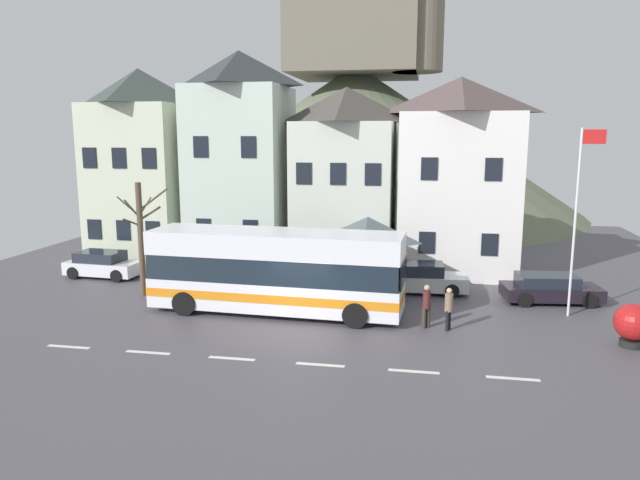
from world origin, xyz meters
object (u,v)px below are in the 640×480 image
at_px(townhouse_01, 241,160).
at_px(harbour_buoy, 633,323).
at_px(parked_car_00, 103,265).
at_px(pedestrian_01, 449,306).
at_px(bare_tree_00, 141,236).
at_px(transit_bus, 276,272).
at_px(bus_shelter, 368,230).
at_px(townhouse_00, 143,166).
at_px(townhouse_03, 458,176).
at_px(parked_car_02, 550,289).
at_px(hilltop_castle, 355,135).
at_px(public_bench, 340,271).
at_px(parked_car_01, 417,278).
at_px(townhouse_02, 346,179).
at_px(pedestrian_00, 426,305).
at_px(flagpole, 578,210).

distance_m(townhouse_01, harbour_buoy, 21.25).
relative_size(parked_car_00, pedestrian_01, 2.39).
bearing_deg(harbour_buoy, bare_tree_00, 171.09).
relative_size(transit_bus, bus_shelter, 2.96).
bearing_deg(bus_shelter, transit_bus, -130.98).
height_order(townhouse_00, townhouse_03, townhouse_00).
bearing_deg(harbour_buoy, townhouse_00, 155.73).
bearing_deg(parked_car_02, townhouse_00, 159.03).
relative_size(hilltop_castle, parked_car_00, 10.59).
bearing_deg(townhouse_00, harbour_buoy, -24.27).
height_order(public_bench, bare_tree_00, bare_tree_00).
xyz_separation_m(hilltop_castle, transit_bus, (0.85, -32.98, -5.52)).
bearing_deg(townhouse_01, townhouse_00, -179.34).
distance_m(townhouse_01, townhouse_03, 12.01).
bearing_deg(parked_car_00, transit_bus, -18.79).
xyz_separation_m(townhouse_03, bare_tree_00, (-14.34, -7.95, -2.38)).
bearing_deg(parked_car_01, hilltop_castle, 99.80).
relative_size(townhouse_02, pedestrian_01, 5.98).
height_order(townhouse_02, townhouse_03, townhouse_03).
xyz_separation_m(transit_bus, pedestrian_01, (7.01, -1.02, -0.77)).
height_order(transit_bus, pedestrian_00, transit_bus).
xyz_separation_m(parked_car_00, parked_car_01, (16.18, -0.06, 0.02)).
xyz_separation_m(townhouse_00, townhouse_01, (5.96, 0.07, 0.42)).
xyz_separation_m(bus_shelter, pedestrian_00, (2.78, -4.78, -2.09)).
xyz_separation_m(townhouse_00, hilltop_castle, (9.45, 24.00, 1.75)).
bearing_deg(parked_car_00, townhouse_01, 41.22).
xyz_separation_m(townhouse_02, parked_car_01, (4.11, -4.99, -4.25)).
bearing_deg(townhouse_02, bus_shelter, -71.65).
relative_size(townhouse_00, parked_car_02, 2.53).
bearing_deg(transit_bus, bare_tree_00, 170.27).
bearing_deg(hilltop_castle, pedestrian_00, -78.27).
height_order(hilltop_castle, parked_car_00, hilltop_castle).
distance_m(bus_shelter, bare_tree_00, 10.39).
height_order(townhouse_02, pedestrian_00, townhouse_02).
bearing_deg(transit_bus, hilltop_castle, 94.11).
relative_size(townhouse_02, parked_car_02, 2.27).
bearing_deg(bus_shelter, parked_car_01, 10.14).
bearing_deg(townhouse_02, public_bench, -86.79).
bearing_deg(townhouse_03, flagpole, -60.49).
bearing_deg(townhouse_01, parked_car_02, -18.71).
xyz_separation_m(townhouse_00, parked_car_01, (16.02, -4.66, -4.83)).
bearing_deg(townhouse_02, parked_car_00, -157.80).
xyz_separation_m(hilltop_castle, bare_tree_00, (-5.85, -31.51, -4.48)).
bearing_deg(parked_car_02, townhouse_02, 143.09).
relative_size(townhouse_03, parked_car_00, 2.61).
height_order(parked_car_00, public_bench, parked_car_00).
distance_m(bus_shelter, pedestrian_00, 5.91).
distance_m(townhouse_02, parked_car_00, 13.72).
relative_size(townhouse_03, pedestrian_01, 6.24).
height_order(hilltop_castle, bus_shelter, hilltop_castle).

